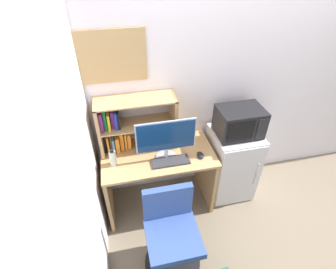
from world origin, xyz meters
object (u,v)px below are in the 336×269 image
monitor (166,138)px  mini_fridge (231,163)px  computer_mouse (200,155)px  desk_chair (171,237)px  water_bottle (113,158)px  wall_corkboard (108,57)px  hutch_bookshelf (126,125)px  microwave (239,122)px  keyboard (171,161)px

monitor → mini_fridge: monitor is taller
computer_mouse → desk_chair: bearing=-127.1°
mini_fridge → desk_chair: size_ratio=1.02×
water_bottle → monitor: bearing=-1.5°
mini_fridge → wall_corkboard: wall_corkboard is taller
hutch_bookshelf → microwave: bearing=-8.0°
keyboard → microwave: microwave is taller
computer_mouse → wall_corkboard: wall_corkboard is taller
mini_fridge → desk_chair: 1.14m
monitor → wall_corkboard: bearing=138.4°
water_bottle → wall_corkboard: size_ratio=0.27×
mini_fridge → desk_chair: bearing=-140.8°
keyboard → mini_fridge: size_ratio=0.43×
hutch_bookshelf → water_bottle: 0.36m
keyboard → desk_chair: size_ratio=0.44×
keyboard → computer_mouse: (0.31, 0.02, 0.01)m
microwave → wall_corkboard: bearing=167.2°
mini_fridge → microwave: microwave is taller
computer_mouse → water_bottle: water_bottle is taller
water_bottle → mini_fridge: size_ratio=0.21×
hutch_bookshelf → desk_chair: bearing=-73.1°
hutch_bookshelf → desk_chair: size_ratio=0.91×
computer_mouse → mini_fridge: (0.46, 0.16, -0.35)m
water_bottle → computer_mouse: bearing=-4.6°
hutch_bookshelf → keyboard: hutch_bookshelf is taller
hutch_bookshelf → keyboard: size_ratio=2.07×
hutch_bookshelf → wall_corkboard: wall_corkboard is taller
hutch_bookshelf → keyboard: bearing=-41.6°
monitor → desk_chair: bearing=-97.9°
computer_mouse → wall_corkboard: (-0.77, 0.44, 0.91)m
monitor → water_bottle: monitor is taller
wall_corkboard → keyboard: bearing=-44.8°
monitor → microwave: 0.80m
computer_mouse → wall_corkboard: bearing=150.4°
water_bottle → microwave: size_ratio=0.40×
hutch_bookshelf → mini_fridge: hutch_bookshelf is taller
water_bottle → wall_corkboard: bearing=77.3°
monitor → wall_corkboard: 0.89m
microwave → wall_corkboard: size_ratio=0.68×
mini_fridge → water_bottle: bearing=-176.2°
hutch_bookshelf → mini_fridge: size_ratio=0.89×
mini_fridge → wall_corkboard: 1.79m
microwave → water_bottle: bearing=-176.1°
hutch_bookshelf → microwave: 1.16m
mini_fridge → microwave: 0.58m
mini_fridge → keyboard: bearing=-167.1°
wall_corkboard → monitor: bearing=-41.6°
hutch_bookshelf → microwave: size_ratio=1.68×
hutch_bookshelf → wall_corkboard: (-0.08, 0.12, 0.65)m
keyboard → water_bottle: 0.56m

